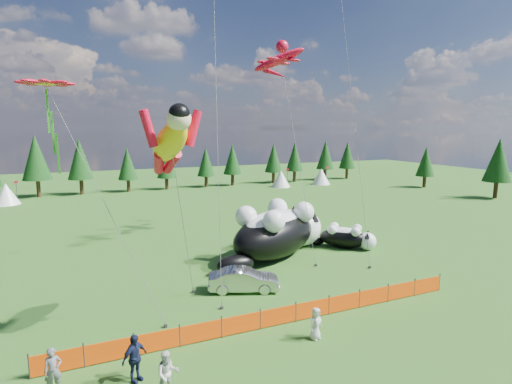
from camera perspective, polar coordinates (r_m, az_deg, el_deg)
ground at (r=23.70m, az=-0.17°, el=-15.43°), size 160.00×160.00×0.00m
safety_fence at (r=21.03m, az=3.21°, el=-17.28°), size 22.06×0.06×1.10m
tree_line at (r=65.63m, az=-15.91°, el=3.64°), size 90.00×4.00×8.00m
festival_tents at (r=63.48m, az=-5.31°, el=1.41°), size 50.00×3.20×2.80m
cat_large at (r=31.09m, az=3.26°, el=-5.55°), size 10.67×7.70×4.18m
cat_small at (r=34.13m, az=12.84°, el=-6.27°), size 4.38×4.21×1.95m
car at (r=24.91m, az=-1.75°, el=-12.43°), size 4.53×2.93×1.41m
spectator_a at (r=18.05m, az=-27.01°, el=-21.75°), size 0.68×0.50×1.74m
spectator_b at (r=16.52m, az=-12.54°, el=-24.01°), size 0.88×0.55×1.75m
spectator_c at (r=17.50m, az=-16.96°, el=-21.75°), size 1.28×1.12×1.95m
spectator_e at (r=19.93m, az=8.53°, el=-18.09°), size 0.86×0.69×1.54m
superhero_kite at (r=18.48m, az=-12.25°, el=6.94°), size 4.20×6.71×11.62m
gecko_kite at (r=36.78m, az=3.29°, el=18.34°), size 7.33×12.44×18.16m
flower_kite at (r=21.65m, az=-27.78°, el=13.18°), size 6.04×4.06×12.94m
diamond_kite_a at (r=28.41m, az=-6.02°, el=25.09°), size 2.46×7.20×20.02m
diamond_kite_b at (r=35.90m, az=12.13°, el=25.03°), size 1.97×7.65×22.31m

